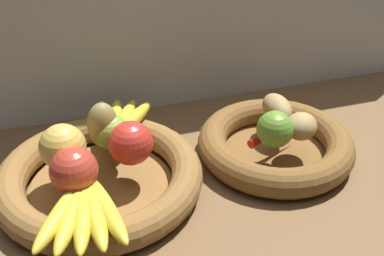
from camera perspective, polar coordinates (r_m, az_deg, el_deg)
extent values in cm
cube|color=brown|center=(86.44, 1.57, -7.01)|extent=(140.00, 90.00, 3.00)
cylinder|color=brown|center=(84.63, -10.95, -6.96)|extent=(24.90, 24.90, 1.00)
torus|color=brown|center=(83.26, -11.11, -5.78)|extent=(35.80, 35.80, 5.44)
cylinder|color=brown|center=(92.53, 9.94, -3.01)|extent=(19.94, 19.94, 1.00)
torus|color=brown|center=(91.28, 10.07, -1.87)|extent=(29.76, 29.76, 5.44)
sphere|color=#B73828|center=(74.57, -14.15, -5.04)|extent=(7.55, 7.55, 7.55)
sphere|color=#7AA338|center=(83.68, -9.83, -0.43)|extent=(6.40, 6.40, 6.40)
sphere|color=red|center=(79.10, -7.44, -1.83)|extent=(7.55, 7.55, 7.55)
sphere|color=gold|center=(80.24, -15.42, -2.21)|extent=(7.76, 7.76, 7.76)
ellipsoid|color=olive|center=(83.44, -10.76, 0.30)|extent=(7.40, 7.26, 8.74)
ellipsoid|color=yellow|center=(71.41, -15.42, -9.70)|extent=(11.10, 16.00, 2.75)
ellipsoid|color=yellow|center=(70.87, -14.25, -9.87)|extent=(8.52, 16.90, 2.75)
ellipsoid|color=yellow|center=(70.55, -13.00, -9.89)|extent=(5.65, 17.23, 2.75)
ellipsoid|color=yellow|center=(70.48, -11.72, -9.75)|extent=(2.90, 17.03, 2.75)
ellipsoid|color=yellow|center=(70.66, -10.49, -9.45)|extent=(5.95, 17.22, 2.75)
sphere|color=brown|center=(77.08, -12.62, -5.66)|extent=(2.48, 2.48, 2.48)
ellipsoid|color=gold|center=(89.71, -7.31, 0.81)|extent=(11.68, 13.54, 2.63)
ellipsoid|color=gold|center=(90.30, -8.29, 0.95)|extent=(9.19, 14.86, 2.63)
ellipsoid|color=gold|center=(90.62, -9.32, 0.97)|extent=(6.27, 15.48, 2.63)
ellipsoid|color=gold|center=(90.66, -10.37, 0.88)|extent=(3.05, 15.36, 2.63)
sphere|color=brown|center=(84.21, -9.72, -1.73)|extent=(2.37, 2.37, 2.37)
ellipsoid|color=#A38451|center=(92.65, 10.29, 2.42)|extent=(5.12, 8.38, 4.85)
ellipsoid|color=#A38451|center=(87.62, 13.14, 0.18)|extent=(8.51, 8.55, 4.86)
sphere|color=olive|center=(84.14, 10.05, -0.15)|extent=(6.67, 6.67, 6.67)
cone|color=red|center=(88.70, 10.34, -0.26)|extent=(14.03, 7.24, 1.65)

